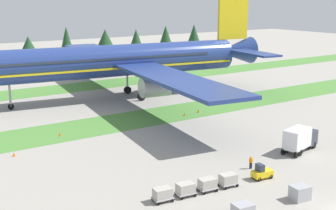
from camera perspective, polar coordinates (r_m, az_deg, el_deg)
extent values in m
cube|color=#4C8438|center=(83.23, -4.09, -1.80)|extent=(320.00, 11.22, 0.01)
cube|color=#4C8438|center=(113.68, -12.76, 2.05)|extent=(320.00, 11.22, 0.01)
cylinder|color=navy|center=(98.63, -6.77, 5.56)|extent=(56.68, 14.54, 6.89)
cone|color=navy|center=(112.45, 8.34, 6.75)|extent=(10.41, 7.80, 6.55)
cube|color=yellow|center=(98.81, -6.75, 4.87)|extent=(55.34, 14.48, 0.36)
cube|color=#283342|center=(97.46, -8.70, 5.92)|extent=(49.89, 13.66, 0.44)
cube|color=navy|center=(79.73, 0.91, 3.27)|extent=(14.01, 38.60, 0.62)
cylinder|color=#A3A3A8|center=(84.60, -1.63, 2.30)|extent=(5.96, 4.51, 3.79)
cube|color=navy|center=(120.82, -8.74, 6.62)|extent=(14.01, 38.60, 0.62)
cylinder|color=#A3A3A8|center=(115.36, -8.49, 5.17)|extent=(5.96, 4.51, 3.79)
cube|color=navy|center=(104.77, 10.79, 6.45)|extent=(6.83, 14.28, 0.43)
cube|color=navy|center=(119.48, 5.66, 7.46)|extent=(6.83, 14.28, 0.43)
cube|color=yellow|center=(111.39, 8.20, 11.23)|extent=(8.05, 1.84, 11.72)
cylinder|color=#A3A3A8|center=(94.58, -19.35, 1.82)|extent=(0.44, 0.44, 6.81)
cylinder|color=black|center=(95.28, -19.19, -0.19)|extent=(1.25, 0.58, 1.20)
cylinder|color=#A3A3A8|center=(97.06, -3.42, 2.92)|extent=(0.44, 0.44, 6.56)
cylinder|color=black|center=(97.71, -3.39, 1.03)|extent=(1.77, 0.82, 1.70)
cylinder|color=#A3A3A8|center=(104.63, -5.16, 3.66)|extent=(0.44, 0.44, 6.56)
cylinder|color=black|center=(105.24, -5.13, 1.90)|extent=(1.77, 0.82, 1.70)
cube|color=yellow|center=(57.58, 11.78, -8.44)|extent=(2.72, 1.57, 0.77)
cube|color=#283342|center=(57.04, 11.52, -7.74)|extent=(0.81, 1.16, 0.90)
cylinder|color=black|center=(58.66, 12.12, -8.44)|extent=(0.62, 0.26, 0.60)
cylinder|color=black|center=(57.88, 12.82, -8.78)|extent=(0.62, 0.26, 0.60)
cylinder|color=black|center=(57.57, 10.71, -8.80)|extent=(0.62, 0.26, 0.60)
cylinder|color=black|center=(56.79, 11.40, -9.16)|extent=(0.62, 0.26, 0.60)
cube|color=#A3A3A8|center=(54.78, 7.57, -9.75)|extent=(2.35, 1.73, 0.10)
cube|color=#ADA89E|center=(54.55, 7.59, -9.17)|extent=(2.07, 1.52, 1.10)
cylinder|color=black|center=(55.83, 7.86, -9.53)|extent=(0.41, 0.16, 0.40)
cylinder|color=black|center=(54.81, 8.71, -10.01)|extent=(0.41, 0.16, 0.40)
cylinder|color=black|center=(54.94, 6.42, -9.87)|extent=(0.41, 0.16, 0.40)
cylinder|color=black|center=(53.90, 7.25, -10.37)|extent=(0.41, 0.16, 0.40)
cube|color=#A3A3A8|center=(53.28, 4.97, -10.37)|extent=(2.35, 1.73, 0.10)
cube|color=#ADA89E|center=(53.04, 4.98, -9.78)|extent=(2.07, 1.52, 1.10)
cylinder|color=black|center=(54.31, 5.33, -10.13)|extent=(0.41, 0.16, 0.40)
cylinder|color=black|center=(53.26, 6.14, -10.65)|extent=(0.41, 0.16, 0.40)
cylinder|color=black|center=(53.49, 3.80, -10.49)|extent=(0.41, 0.16, 0.40)
cylinder|color=black|center=(52.42, 4.59, -11.02)|extent=(0.41, 0.16, 0.40)
cube|color=#A3A3A8|center=(51.90, 2.22, -11.00)|extent=(2.35, 1.73, 0.10)
cube|color=#ADA89E|center=(51.65, 2.22, -10.40)|extent=(2.07, 1.52, 1.10)
cylinder|color=black|center=(52.91, 2.64, -10.75)|extent=(0.41, 0.16, 0.40)
cylinder|color=black|center=(51.83, 3.42, -11.30)|extent=(0.41, 0.16, 0.40)
cylinder|color=black|center=(52.16, 1.02, -11.11)|extent=(0.41, 0.16, 0.40)
cylinder|color=black|center=(51.06, 1.78, -11.68)|extent=(0.41, 0.16, 0.40)
cube|color=#A3A3A8|center=(50.65, -0.69, -11.64)|extent=(2.35, 1.73, 0.10)
cube|color=#ADA89E|center=(50.39, -0.69, -11.02)|extent=(2.07, 1.52, 1.10)
cylinder|color=black|center=(51.63, -0.20, -11.37)|extent=(0.41, 0.16, 0.40)
cylinder|color=black|center=(50.53, 0.54, -11.96)|extent=(0.41, 0.16, 0.40)
cylinder|color=black|center=(50.96, -1.90, -11.73)|extent=(0.41, 0.16, 0.40)
cylinder|color=black|center=(49.84, -1.20, -12.34)|extent=(0.41, 0.16, 0.40)
cube|color=#2D333D|center=(70.55, 17.17, -3.87)|extent=(2.69, 2.76, 2.20)
cube|color=#283342|center=(71.35, 17.56, -3.34)|extent=(0.57, 2.03, 0.97)
cube|color=silver|center=(67.47, 15.97, -4.05)|extent=(4.92, 3.31, 2.80)
cylinder|color=black|center=(71.47, 16.46, -4.53)|extent=(1.00, 0.52, 0.96)
cylinder|color=black|center=(70.68, 17.92, -4.83)|extent=(1.00, 0.52, 0.96)
cylinder|color=black|center=(67.65, 14.78, -5.44)|extent=(1.00, 0.52, 0.96)
cylinder|color=black|center=(66.81, 16.30, -5.78)|extent=(1.00, 0.52, 0.96)
cylinder|color=black|center=(66.70, 14.32, -5.68)|extent=(1.00, 0.52, 0.96)
cylinder|color=black|center=(65.85, 15.86, -6.03)|extent=(1.00, 0.52, 0.96)
cylinder|color=black|center=(60.52, 10.30, -7.53)|extent=(0.18, 0.18, 0.85)
cylinder|color=black|center=(60.63, 10.48, -7.50)|extent=(0.18, 0.18, 0.85)
cylinder|color=orange|center=(60.32, 10.42, -6.86)|extent=(0.36, 0.36, 0.62)
sphere|color=tan|center=(60.16, 10.44, -6.45)|extent=(0.24, 0.24, 0.24)
cylinder|color=orange|center=(60.21, 10.23, -6.92)|extent=(0.10, 0.10, 0.58)
cylinder|color=orange|center=(60.45, 10.60, -6.85)|extent=(0.10, 0.10, 0.58)
cube|color=#A3A3A8|center=(52.92, 16.29, -10.58)|extent=(2.19, 1.84, 1.63)
cone|color=orange|center=(85.42, 2.09, -1.18)|extent=(0.44, 0.44, 0.55)
cone|color=orange|center=(67.65, -18.83, -5.89)|extent=(0.44, 0.44, 0.59)
cone|color=orange|center=(87.99, 3.86, -0.72)|extent=(0.44, 0.44, 0.70)
cone|color=orange|center=(75.22, -13.44, -3.58)|extent=(0.44, 0.44, 0.59)
cylinder|color=#4C3823|center=(157.21, -17.06, 5.54)|extent=(0.70, 0.70, 3.46)
cone|color=#1E4223|center=(156.68, -17.18, 7.22)|extent=(5.82, 5.82, 5.85)
cylinder|color=#4C3823|center=(161.88, -12.57, 6.11)|extent=(0.70, 0.70, 3.98)
cone|color=#1E4223|center=(161.25, -12.68, 8.24)|extent=(4.17, 4.17, 8.08)
cylinder|color=#4C3823|center=(172.19, -7.86, 6.72)|extent=(0.70, 0.70, 3.89)
cone|color=#1E4223|center=(171.67, -7.92, 8.40)|extent=(6.00, 6.00, 6.23)
cylinder|color=#4C3823|center=(173.66, -4.01, 6.71)|extent=(0.70, 0.70, 2.93)
cone|color=#1E4223|center=(173.14, -4.04, 8.36)|extent=(5.16, 5.16, 7.08)
cylinder|color=#4C3823|center=(185.25, -0.29, 7.10)|extent=(0.70, 0.70, 2.52)
cone|color=#1E4223|center=(184.74, -0.30, 8.73)|extent=(5.55, 5.55, 8.07)
cylinder|color=#4C3823|center=(189.04, 3.27, 7.43)|extent=(0.70, 0.70, 3.96)
cone|color=#1E4223|center=(188.54, 3.29, 9.08)|extent=(4.75, 4.75, 6.93)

